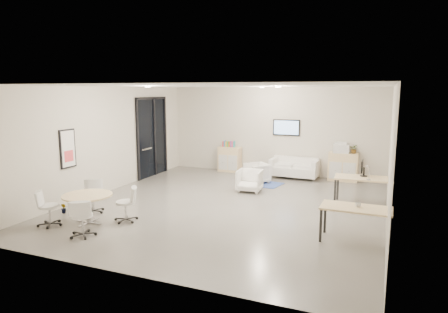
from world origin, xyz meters
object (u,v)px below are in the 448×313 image
sideboard_right (343,167)px  loveseat (295,169)px  sideboard_left (230,159)px  armchair_left (257,172)px  round_table (87,198)px  desk_rear (363,180)px  desk_front (356,211)px  armchair_right (250,179)px

sideboard_right → loveseat: sideboard_right is taller
sideboard_left → armchair_left: bearing=-42.3°
armchair_left → sideboard_right: bearing=72.1°
loveseat → round_table: bearing=-114.4°
loveseat → desk_rear: size_ratio=1.11×
sideboard_left → sideboard_right: (4.19, -0.02, 0.01)m
sideboard_right → armchair_left: 3.00m
loveseat → desk_rear: desk_rear is taller
round_table → loveseat: bearing=63.1°
armchair_left → desk_front: bearing=-6.4°
armchair_left → round_table: (-2.39, -5.49, 0.25)m
sideboard_right → armchair_left: sideboard_right is taller
sideboard_left → sideboard_right: bearing=-0.2°
sideboard_right → armchair_right: (-2.50, -2.60, -0.11)m
desk_front → round_table: (-5.88, -1.18, -0.05)m
sideboard_right → desk_rear: size_ratio=0.64×
sideboard_left → loveseat: sideboard_left is taller
sideboard_right → loveseat: (-1.64, -0.16, -0.15)m
desk_front → loveseat: bearing=114.9°
armchair_right → desk_front: size_ratio=0.53×
armchair_right → loveseat: bearing=64.9°
sideboard_left → armchair_left: (1.53, -1.40, -0.11)m
armchair_left → round_table: bearing=-68.9°
armchair_left → desk_front: (3.49, -4.31, 0.29)m
sideboard_left → sideboard_right: 4.19m
loveseat → armchair_left: (-1.02, -1.23, 0.03)m
armchair_left → loveseat: bearing=94.9°
round_table → armchair_left: bearing=66.5°
sideboard_left → desk_front: bearing=-48.6°
armchair_right → desk_rear: size_ratio=0.49×
sideboard_right → round_table: sideboard_right is taller
sideboard_right → desk_front: sideboard_right is taller
armchair_left → desk_rear: 3.78m
desk_rear → armchair_left: bearing=153.8°
armchair_right → desk_rear: bearing=-9.9°
sideboard_right → round_table: 8.53m
loveseat → desk_front: size_ratio=1.19×
sideboard_right → desk_rear: bearing=-74.1°
sideboard_left → round_table: (-0.86, -6.89, 0.14)m
desk_front → sideboard_left: bearing=132.2°
loveseat → armchair_left: armchair_left is taller
sideboard_left → armchair_left: size_ratio=1.31×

